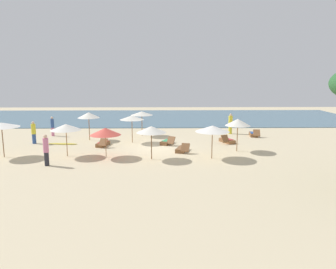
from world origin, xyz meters
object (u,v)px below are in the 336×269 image
(umbrella_8, at_px, (142,113))
(person_0, at_px, (46,150))
(umbrella_5, at_px, (105,131))
(umbrella_7, at_px, (151,129))
(umbrella_6, at_px, (132,118))
(lounger_1, at_px, (103,144))
(umbrella_2, at_px, (1,125))
(lounger_0, at_px, (182,149))
(umbrella_0, at_px, (238,122))
(person_2, at_px, (52,126))
(lounger_4, at_px, (254,134))
(person_1, at_px, (34,132))
(lounger_3, at_px, (227,141))
(lounger_2, at_px, (167,142))
(umbrella_3, at_px, (66,127))
(umbrella_4, at_px, (212,129))
(umbrella_1, at_px, (89,115))
(surfboard, at_px, (63,144))
(person_3, at_px, (230,124))

(umbrella_8, height_order, person_0, umbrella_8)
(umbrella_5, xyz_separation_m, umbrella_7, (3.02, -0.50, 0.21))
(umbrella_6, relative_size, lounger_1, 1.22)
(umbrella_2, relative_size, lounger_0, 1.30)
(umbrella_0, height_order, person_2, umbrella_0)
(umbrella_6, distance_m, lounger_4, 10.94)
(umbrella_5, distance_m, person_1, 7.88)
(umbrella_2, xyz_separation_m, lounger_3, (15.68, 4.32, -1.98))
(lounger_2, bearing_deg, umbrella_6, 166.53)
(lounger_1, distance_m, person_2, 6.73)
(umbrella_3, xyz_separation_m, umbrella_4, (9.59, -0.74, -0.01))
(lounger_4, xyz_separation_m, person_2, (-17.79, 0.42, 0.70))
(umbrella_5, bearing_deg, umbrella_0, 10.27)
(umbrella_6, relative_size, person_2, 1.27)
(umbrella_0, relative_size, lounger_2, 1.31)
(umbrella_2, height_order, person_2, umbrella_2)
(umbrella_1, bearing_deg, umbrella_5, -67.94)
(surfboard, bearing_deg, person_3, 17.29)
(umbrella_6, distance_m, person_3, 9.51)
(umbrella_1, relative_size, umbrella_5, 1.14)
(umbrella_1, xyz_separation_m, person_1, (-4.08, -1.29, -1.20))
(umbrella_2, xyz_separation_m, person_3, (16.75, 8.34, -1.22))
(umbrella_7, height_order, lounger_4, umbrella_7)
(umbrella_6, height_order, lounger_1, umbrella_6)
(umbrella_4, height_order, lounger_3, umbrella_4)
(person_3, bearing_deg, umbrella_1, -167.22)
(umbrella_8, bearing_deg, umbrella_2, -139.46)
(umbrella_6, bearing_deg, umbrella_2, -150.57)
(umbrella_1, distance_m, lounger_2, 6.94)
(person_3, bearing_deg, surfboard, -162.71)
(person_0, height_order, surfboard, person_0)
(umbrella_4, height_order, lounger_0, umbrella_4)
(umbrella_0, bearing_deg, umbrella_8, 139.77)
(umbrella_5, relative_size, person_0, 1.07)
(lounger_0, xyz_separation_m, lounger_4, (6.66, 5.74, 0.01))
(umbrella_3, bearing_deg, umbrella_1, 86.73)
(lounger_3, bearing_deg, umbrella_4, -111.53)
(umbrella_4, height_order, surfboard, umbrella_4)
(umbrella_1, distance_m, umbrella_7, 8.25)
(umbrella_1, height_order, umbrella_4, umbrella_1)
(umbrella_4, bearing_deg, umbrella_7, -178.27)
(umbrella_2, relative_size, umbrella_5, 1.14)
(lounger_1, relative_size, person_0, 0.94)
(person_0, bearing_deg, umbrella_7, 12.82)
(umbrella_7, bearing_deg, umbrella_0, 19.60)
(umbrella_0, distance_m, lounger_0, 4.35)
(lounger_1, xyz_separation_m, person_1, (-5.59, 0.99, 0.72))
(umbrella_0, relative_size, umbrella_1, 1.00)
(lounger_3, relative_size, lounger_4, 0.99)
(umbrella_3, distance_m, umbrella_6, 5.93)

